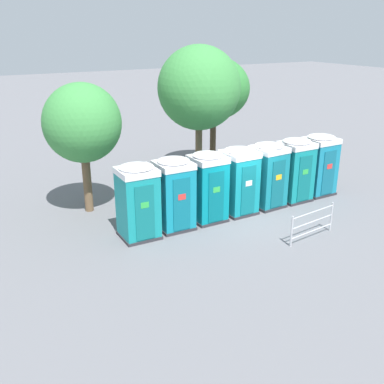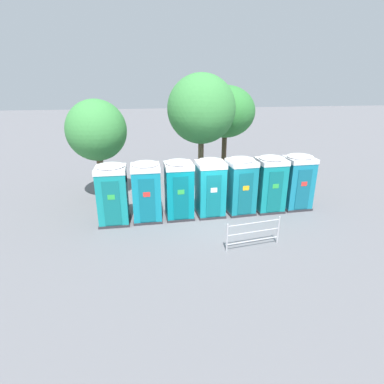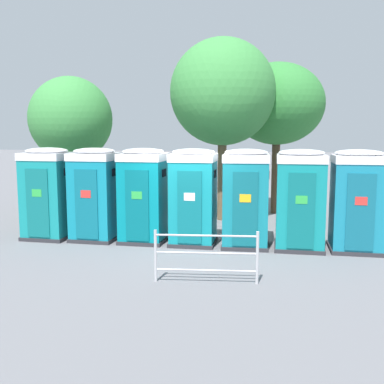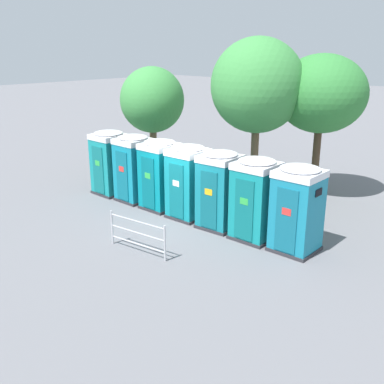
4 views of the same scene
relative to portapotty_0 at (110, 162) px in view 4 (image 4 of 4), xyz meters
name	(u,v)px [view 4 (image 4 of 4)]	position (x,y,z in m)	size (l,w,h in m)	color
ground_plane	(184,218)	(4.12, -0.10, -1.28)	(120.00, 120.00, 0.00)	slate
portapotty_0	(110,162)	(0.00, 0.00, 0.00)	(1.25, 1.21, 2.54)	#2D2D33
portapotty_1	(134,168)	(1.37, 0.07, 0.00)	(1.21, 1.21, 2.54)	#2D2D33
portapotty_2	(160,174)	(2.74, 0.11, 0.00)	(1.20, 1.21, 2.54)	#2D2D33
portapotty_3	(188,181)	(4.11, 0.11, 0.00)	(1.21, 1.23, 2.54)	#2D2D33
portapotty_4	(220,190)	(5.48, 0.13, 0.00)	(1.26, 1.27, 2.54)	#2D2D33
portapotty_5	(255,199)	(6.85, 0.15, 0.00)	(1.25, 1.22, 2.54)	#2D2D33
portapotty_6	(297,209)	(8.22, 0.22, 0.00)	(1.26, 1.22, 2.54)	#2D2D33
street_tree_0	(257,86)	(4.40, 3.61, 2.97)	(3.47, 3.47, 6.03)	brown
street_tree_1	(152,100)	(-0.77, 3.08, 2.10)	(2.83, 2.83, 4.85)	brown
street_tree_2	(321,94)	(6.15, 5.26, 2.67)	(3.37, 3.37, 5.43)	#4C3826
event_barrier	(137,234)	(4.97, -2.93, -0.72)	(2.04, 0.31, 1.05)	#B7B7BC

